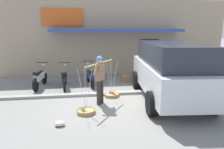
{
  "coord_description": "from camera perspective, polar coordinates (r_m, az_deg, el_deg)",
  "views": [
    {
      "loc": [
        -0.78,
        -6.95,
        2.57
      ],
      "look_at": [
        0.26,
        0.6,
        0.85
      ],
      "focal_mm": 32.33,
      "sensor_mm": 36.0,
      "label": 1
    }
  ],
  "objects": [
    {
      "name": "parked_truck",
      "position": [
        7.64,
        15.91,
        1.36
      ],
      "size": [
        2.5,
        4.96,
        2.1
      ],
      "color": "silver",
      "rests_on": "ground"
    },
    {
      "name": "storefront_building",
      "position": [
        14.05,
        -0.4,
        10.82
      ],
      "size": [
        13.0,
        6.0,
        4.2
      ],
      "color": "tan",
      "rests_on": "ground"
    },
    {
      "name": "fruit_basket_right_side",
      "position": [
        6.46,
        -7.39,
        -10.14
      ],
      "size": [
        0.59,
        0.59,
        1.45
      ],
      "color": "tan",
      "rests_on": "ground"
    },
    {
      "name": "ground_plane",
      "position": [
        7.45,
        -1.37,
        -7.46
      ],
      "size": [
        90.0,
        90.0,
        0.0
      ],
      "primitive_type": "plane",
      "color": "gray"
    },
    {
      "name": "plastic_litter_bag",
      "position": [
        5.8,
        -14.53,
        -13.28
      ],
      "size": [
        0.28,
        0.22,
        0.14
      ],
      "primitive_type": "ellipsoid",
      "color": "silver",
      "rests_on": "ground"
    },
    {
      "name": "motorcycle_third_in_row",
      "position": [
        9.38,
        -6.17,
        -0.39
      ],
      "size": [
        0.54,
        1.82,
        1.09
      ],
      "color": "black",
      "rests_on": "ground"
    },
    {
      "name": "wooden_crate",
      "position": [
        10.14,
        3.88,
        -1.06
      ],
      "size": [
        0.44,
        0.36,
        0.32
      ],
      "primitive_type": "cube",
      "color": "olive",
      "rests_on": "ground"
    },
    {
      "name": "motorcycle_nearest_shop",
      "position": [
        9.52,
        -19.74,
        -0.89
      ],
      "size": [
        0.54,
        1.82,
        1.09
      ],
      "color": "black",
      "rests_on": "ground"
    },
    {
      "name": "sidewalk_curb",
      "position": [
        8.09,
        -1.94,
        -5.43
      ],
      "size": [
        20.0,
        0.24,
        0.1
      ],
      "primitive_type": "cube",
      "color": "gray",
      "rests_on": "ground"
    },
    {
      "name": "motorcycle_second_in_row",
      "position": [
        9.2,
        -13.21,
        -0.93
      ],
      "size": [
        0.54,
        1.82,
        1.09
      ],
      "color": "black",
      "rests_on": "ground"
    },
    {
      "name": "fruit_vendor",
      "position": [
        6.91,
        -3.46,
        -0.64
      ],
      "size": [
        1.05,
        1.52,
        1.7
      ],
      "color": "#2D2823",
      "rests_on": "ground"
    },
    {
      "name": "fruit_basket_left_side",
      "position": [
        7.92,
        -0.11,
        -5.64
      ],
      "size": [
        0.59,
        0.59,
        1.45
      ],
      "color": "tan",
      "rests_on": "ground"
    }
  ]
}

